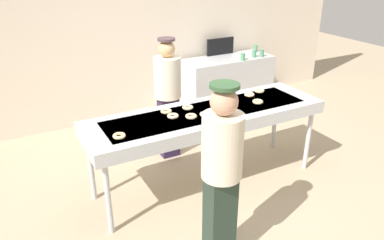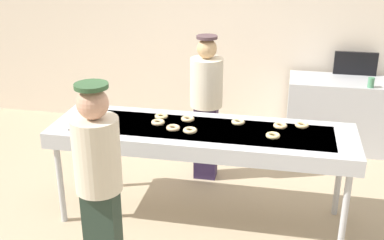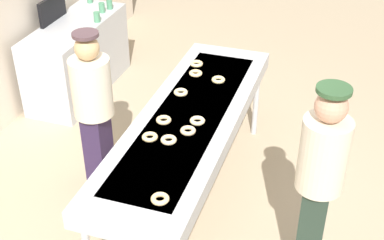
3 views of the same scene
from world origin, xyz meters
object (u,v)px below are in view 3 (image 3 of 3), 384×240
at_px(plain_donut_8, 188,131).
at_px(plain_donut_3, 181,92).
at_px(plain_donut_9, 196,73).
at_px(prep_counter, 78,58).
at_px(plain_donut_1, 218,80).
at_px(plain_donut_2, 164,120).
at_px(fryer_conveyor, 189,123).
at_px(menu_display, 52,9).
at_px(customer_waiting, 319,180).
at_px(plain_donut_5, 160,199).
at_px(paper_cup_1, 97,17).
at_px(plain_donut_7, 150,137).
at_px(plain_donut_4, 197,121).
at_px(plain_donut_0, 197,64).
at_px(paper_cup_0, 102,8).
at_px(paper_cup_2, 109,4).
at_px(plain_donut_6, 169,140).
at_px(worker_baker, 94,108).

bearing_deg(plain_donut_8, plain_donut_3, 24.73).
xyz_separation_m(plain_donut_3, plain_donut_8, (-0.55, -0.25, 0.00)).
height_order(plain_donut_9, prep_counter, plain_donut_9).
relative_size(plain_donut_1, plain_donut_2, 1.00).
distance_m(fryer_conveyor, menu_display, 2.67).
bearing_deg(customer_waiting, plain_donut_5, 128.84).
bearing_deg(plain_donut_2, paper_cup_1, 39.92).
bearing_deg(plain_donut_7, plain_donut_5, -152.49).
height_order(plain_donut_4, customer_waiting, customer_waiting).
xyz_separation_m(plain_donut_9, customer_waiting, (-1.21, -1.29, -0.00)).
xyz_separation_m(plain_donut_5, plain_donut_8, (0.81, 0.08, 0.00)).
height_order(plain_donut_4, menu_display, menu_display).
distance_m(fryer_conveyor, plain_donut_0, 0.91).
distance_m(plain_donut_0, paper_cup_0, 1.88).
bearing_deg(fryer_conveyor, paper_cup_2, 39.66).
bearing_deg(fryer_conveyor, plain_donut_2, 135.31).
height_order(fryer_conveyor, customer_waiting, customer_waiting).
bearing_deg(plain_donut_2, plain_donut_6, -151.28).
bearing_deg(plain_donut_0, worker_baker, 148.36).
bearing_deg(plain_donut_5, fryer_conveyor, 8.57).
xyz_separation_m(plain_donut_8, worker_baker, (0.14, 0.90, -0.04)).
height_order(fryer_conveyor, plain_donut_7, plain_donut_7).
relative_size(plain_donut_2, worker_baker, 0.08).
relative_size(plain_donut_7, paper_cup_0, 1.04).
relative_size(worker_baker, paper_cup_2, 13.40).
distance_m(plain_donut_6, customer_waiting, 1.15).
xyz_separation_m(plain_donut_9, paper_cup_0, (1.27, 1.60, -0.01)).
xyz_separation_m(plain_donut_7, paper_cup_2, (2.50, 1.56, -0.01)).
bearing_deg(paper_cup_1, plain_donut_2, -140.08).
bearing_deg(customer_waiting, plain_donut_0, 53.66).
bearing_deg(paper_cup_0, plain_donut_1, -125.69).
bearing_deg(paper_cup_2, fryer_conveyor, -140.34).
bearing_deg(menu_display, plain_donut_7, -134.20).
relative_size(plain_donut_0, plain_donut_7, 1.00).
relative_size(fryer_conveyor, paper_cup_2, 23.04).
height_order(customer_waiting, paper_cup_1, customer_waiting).
bearing_deg(plain_donut_7, paper_cup_2, 31.84).
distance_m(plain_donut_6, prep_counter, 2.77).
bearing_deg(plain_donut_6, plain_donut_7, 93.46).
height_order(plain_donut_2, worker_baker, worker_baker).
bearing_deg(plain_donut_6, paper_cup_0, 36.44).
height_order(plain_donut_6, menu_display, menu_display).
relative_size(fryer_conveyor, plain_donut_2, 22.13).
xyz_separation_m(plain_donut_0, plain_donut_3, (-0.57, -0.04, 0.00)).
bearing_deg(worker_baker, plain_donut_5, 52.70).
bearing_deg(fryer_conveyor, plain_donut_7, 157.47).
distance_m(plain_donut_2, plain_donut_4, 0.27).
distance_m(plain_donut_2, plain_donut_3, 0.47).
distance_m(plain_donut_0, plain_donut_6, 1.30).
xyz_separation_m(plain_donut_3, prep_counter, (1.23, 1.75, -0.51)).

